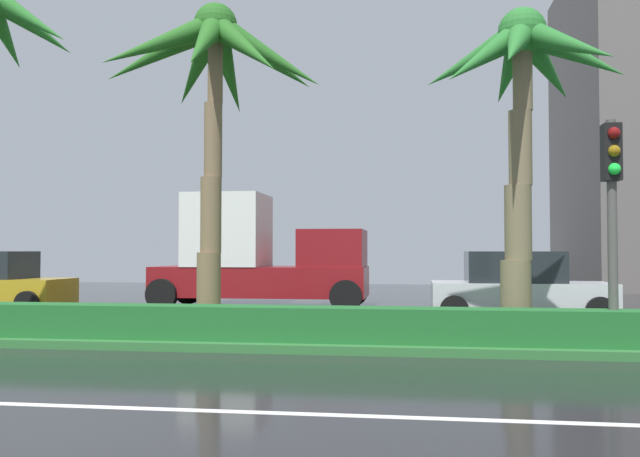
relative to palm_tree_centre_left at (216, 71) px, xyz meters
The scene contains 9 objects.
ground_plane 5.60m from the palm_tree_centre_left, 56.00° to the left, with size 90.00×42.00×0.10m, color black.
near_lane_divider_stripe 8.39m from the palm_tree_centre_left, 85.96° to the right, with size 81.00×0.14×0.01m, color white.
median_strip 5.44m from the palm_tree_centre_left, 36.96° to the right, with size 85.50×4.00×0.15m, color #2D6B33.
median_hedge 5.35m from the palm_tree_centre_left, 75.55° to the right, with size 76.50×0.70×0.60m.
palm_tree_centre_left is the anchor object (origin of this frame).
palm_tree_centre 6.17m from the palm_tree_centre_left, ahead, with size 3.90×3.85×6.17m.
traffic_signal_median_right 8.03m from the palm_tree_centre_left, 12.52° to the right, with size 0.28×0.43×3.79m.
box_truck_lead 7.66m from the palm_tree_centre_left, 95.20° to the left, with size 6.40×2.64×3.46m.
car_in_traffic_second 8.90m from the palm_tree_centre_left, 29.15° to the left, with size 4.30×2.02×1.72m.
Camera 1 is at (3.64, -5.08, 1.73)m, focal length 37.69 mm.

